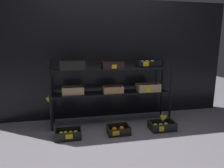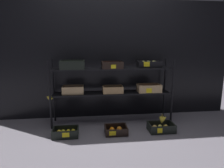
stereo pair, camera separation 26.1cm
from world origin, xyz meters
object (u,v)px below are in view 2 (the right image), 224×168
object	(u,v)px
display_rack	(112,80)
crate_ground_orange	(116,131)
crate_ground_apple_gold	(161,128)
banana_bunch_loose	(162,119)
crate_ground_lemon	(66,133)

from	to	relation	value
display_rack	crate_ground_orange	world-z (taller)	display_rack
display_rack	crate_ground_orange	bearing A→B (deg)	-89.73
crate_ground_apple_gold	banana_bunch_loose	distance (m)	0.14
display_rack	banana_bunch_loose	distance (m)	0.97
crate_ground_lemon	crate_ground_apple_gold	xyz separation A→B (m)	(1.38, 0.01, -0.00)
banana_bunch_loose	crate_ground_apple_gold	bearing A→B (deg)	147.66
crate_ground_orange	banana_bunch_loose	world-z (taller)	banana_bunch_loose
crate_ground_apple_gold	banana_bunch_loose	xyz separation A→B (m)	(0.01, -0.01, 0.14)
display_rack	crate_ground_apple_gold	distance (m)	1.04
display_rack	crate_ground_apple_gold	size ratio (longest dim) A/B	5.34
crate_ground_lemon	crate_ground_apple_gold	bearing A→B (deg)	0.32
crate_ground_apple_gold	banana_bunch_loose	world-z (taller)	banana_bunch_loose
banana_bunch_loose	crate_ground_orange	bearing A→B (deg)	179.54
display_rack	crate_ground_lemon	size ratio (longest dim) A/B	5.63
display_rack	crate_ground_apple_gold	xyz separation A→B (m)	(0.67, -0.43, -0.66)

